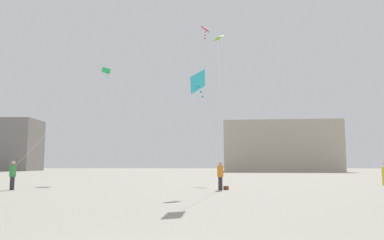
{
  "coord_description": "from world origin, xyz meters",
  "views": [
    {
      "loc": [
        1.52,
        -4.94,
        1.56
      ],
      "look_at": [
        0.0,
        22.59,
        4.78
      ],
      "focal_mm": 35.68,
      "sensor_mm": 36.0,
      "label": 1
    }
  ],
  "objects": [
    {
      "name": "building_centre_hall",
      "position": [
        17.0,
        85.8,
        5.6
      ],
      "size": [
        26.35,
        19.02,
        11.2
      ],
      "color": "#B2A893",
      "rests_on": "ground_plane"
    },
    {
      "name": "handbag_beside_flyer",
      "position": [
        2.31,
        18.92,
        0.12
      ],
      "size": [
        0.34,
        0.19,
        0.24
      ],
      "primitive_type": "cube",
      "rotation": [
        0.0,
        0.0,
        2.97
      ],
      "color": "brown",
      "rests_on": "ground_plane"
    },
    {
      "name": "person_in_green",
      "position": [
        -10.78,
        18.02,
        0.97
      ],
      "size": [
        0.39,
        0.39,
        1.77
      ],
      "rotation": [
        0.0,
        0.0,
        2.88
      ],
      "color": "#2D2D33",
      "rests_on": "ground_plane"
    },
    {
      "name": "kite_cyan_delta",
      "position": [
        0.82,
        12.35,
        5.28
      ],
      "size": [
        1.63,
        7.33,
        4.47
      ],
      "color": "#1EB2C6"
    },
    {
      "name": "kite_crimson_diamond",
      "position": [
        1.03,
        22.32,
        11.35
      ],
      "size": [
        1.37,
        4.03,
        10.57
      ],
      "color": "red"
    },
    {
      "name": "kite_emerald_delta",
      "position": [
        -9.04,
        30.89,
        10.42
      ],
      "size": [
        2.44,
        13.96,
        9.74
      ],
      "color": "green"
    },
    {
      "name": "person_in_orange",
      "position": [
        1.96,
        18.82,
        0.95
      ],
      "size": [
        0.38,
        0.38,
        1.74
      ],
      "rotation": [
        0.0,
        0.0,
        1.63
      ],
      "color": "#2D2D33",
      "rests_on": "ground_plane"
    },
    {
      "name": "kite_lime_diamond",
      "position": [
        2.16,
        35.76,
        15.38
      ],
      "size": [
        1.75,
        17.98,
        14.71
      ],
      "color": "#8CD12D"
    }
  ]
}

